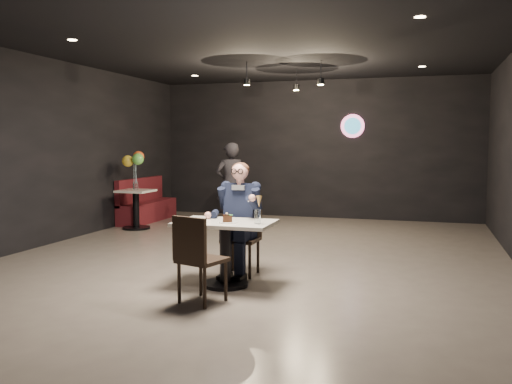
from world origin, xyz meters
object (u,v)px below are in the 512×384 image
(chair_near, at_px, (202,258))
(passerby, at_px, (231,184))
(chair_far, at_px, (241,238))
(main_table, at_px, (225,254))
(seated_man, at_px, (241,218))
(side_table, at_px, (136,209))
(sundae_glass, at_px, (258,217))
(balloon_vase, at_px, (136,186))
(booth_bench, at_px, (147,200))

(chair_near, xyz_separation_m, passerby, (-1.51, 5.01, 0.36))
(chair_far, height_order, chair_near, same)
(main_table, height_order, seated_man, seated_man)
(main_table, bearing_deg, side_table, 132.44)
(sundae_glass, distance_m, side_table, 4.92)
(passerby, bearing_deg, chair_far, 78.37)
(chair_far, xyz_separation_m, sundae_glass, (0.41, -0.62, 0.37))
(chair_near, xyz_separation_m, sundae_glass, (0.41, 0.60, 0.37))
(seated_man, bearing_deg, chair_far, 0.00)
(chair_near, distance_m, sundae_glass, 0.82)
(main_table, xyz_separation_m, balloon_vase, (-3.08, 3.37, 0.45))
(sundae_glass, distance_m, balloon_vase, 4.90)
(sundae_glass, distance_m, booth_bench, 5.85)
(main_table, distance_m, seated_man, 0.65)
(main_table, height_order, chair_near, chair_near)
(sundae_glass, bearing_deg, seated_man, 123.46)
(sundae_glass, relative_size, passerby, 0.10)
(booth_bench, bearing_deg, chair_near, -56.14)
(side_table, height_order, balloon_vase, balloon_vase)
(booth_bench, xyz_separation_m, balloon_vase, (0.30, -1.00, 0.37))
(balloon_vase, relative_size, passerby, 0.09)
(side_table, bearing_deg, sundae_glass, -44.57)
(booth_bench, distance_m, passerby, 1.91)
(main_table, xyz_separation_m, side_table, (-3.08, 3.37, 0.00))
(passerby, bearing_deg, seated_man, 78.37)
(seated_man, distance_m, balloon_vase, 4.18)
(balloon_vase, bearing_deg, booth_bench, 106.70)
(chair_far, xyz_separation_m, passerby, (-1.51, 3.79, 0.36))
(chair_near, xyz_separation_m, balloon_vase, (-3.08, 4.04, 0.37))
(chair_far, height_order, balloon_vase, chair_far)
(sundae_glass, relative_size, side_table, 0.21)
(passerby, bearing_deg, side_table, -1.93)
(chair_far, xyz_separation_m, seated_man, (-0.00, 0.00, 0.26))
(main_table, bearing_deg, booth_bench, 127.73)
(seated_man, bearing_deg, main_table, -90.00)
(sundae_glass, height_order, passerby, passerby)
(chair_far, relative_size, chair_near, 1.00)
(chair_near, relative_size, sundae_glass, 5.79)
(booth_bench, relative_size, side_table, 2.40)
(booth_bench, xyz_separation_m, passerby, (1.87, -0.04, 0.37))
(booth_bench, bearing_deg, main_table, -52.27)
(chair_near, relative_size, side_table, 1.22)
(balloon_vase, bearing_deg, sundae_glass, -44.57)
(booth_bench, distance_m, side_table, 1.05)
(sundae_glass, height_order, booth_bench, sundae_glass)
(chair_near, relative_size, balloon_vase, 6.02)
(booth_bench, height_order, side_table, booth_bench)
(chair_near, bearing_deg, side_table, 144.58)
(chair_near, bearing_deg, balloon_vase, 144.58)
(chair_far, bearing_deg, booth_bench, 131.51)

